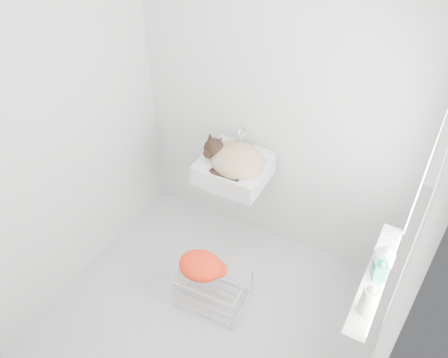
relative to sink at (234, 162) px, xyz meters
The scene contains 15 objects.
floor 1.15m from the sink, 74.59° to the right, with size 2.20×2.00×0.02m, color #B5B5B5.
back_wall 0.52m from the sink, 51.88° to the left, with size 2.20×0.02×2.50m, color silver.
right_wall 1.55m from the sink, 29.57° to the right, with size 0.02×2.00×2.50m, color silver.
left_wall 1.23m from the sink, 140.45° to the right, with size 0.02×2.00×2.50m, color silver.
window_glass 1.48m from the sink, 22.73° to the right, with size 0.01×0.80×1.00m, color white.
window_frame 1.47m from the sink, 22.97° to the right, with size 0.04×0.90×1.10m, color white.
windowsill 1.33m from the sink, 23.98° to the right, with size 0.16×0.88×0.04m, color white.
sink is the anchor object (origin of this frame).
faucet 0.23m from the sink, 90.00° to the left, with size 0.18×0.13×0.18m, color silver, non-canonical shape.
cat 0.05m from the sink, 54.32° to the right, with size 0.48×0.43×0.28m.
wire_rack 0.94m from the sink, 75.73° to the right, with size 0.48×0.34×0.29m, color silver.
towel 0.82m from the sink, 83.77° to the right, with size 0.33×0.23×0.14m, color #FF3B00.
bottle_a 1.44m from the sink, 33.26° to the right, with size 0.08×0.08×0.20m, color beige.
bottle_b 1.32m from the sink, 24.25° to the right, with size 0.07×0.08×0.16m, color #218B72.
bottle_c 1.28m from the sink, 20.41° to the right, with size 0.14×0.14×0.18m, color silver.
Camera 1 is at (1.03, -1.65, 2.96)m, focal length 37.22 mm.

